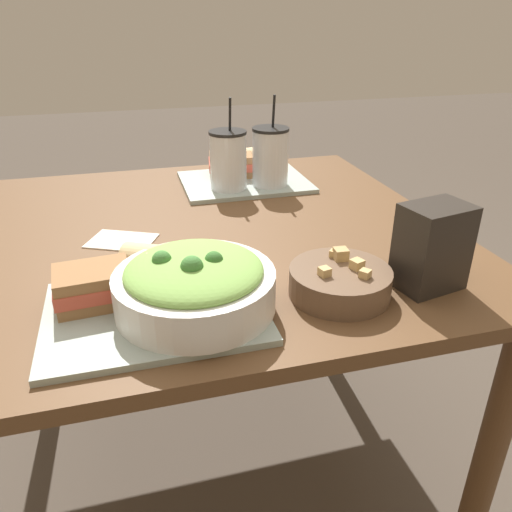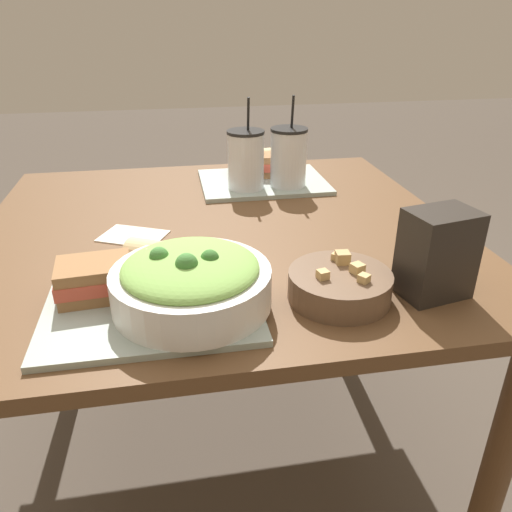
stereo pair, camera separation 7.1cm
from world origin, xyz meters
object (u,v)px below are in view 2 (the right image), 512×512
Objects in this scene: drink_cup_red at (288,159)px; chip_bag at (437,254)px; salad_bowl at (191,280)px; sandwich_far at (251,164)px; baguette_far at (265,159)px; soup_bowl at (340,284)px; baguette_near at (165,260)px; sandwich_near at (95,279)px; napkin_folded at (133,236)px; drink_cup_dark at (246,161)px.

drink_cup_red reaches higher than chip_bag.
salad_bowl is 0.76m from sandwich_far.
salad_bowl is at bearing 151.34° from baguette_far.
baguette_far is at bearing 70.19° from salad_bowl.
drink_cup_red is (0.31, 0.60, 0.03)m from salad_bowl.
drink_cup_red reaches higher than soup_bowl.
baguette_near is 0.60m from drink_cup_red.
sandwich_near and sandwich_far have the same top height.
baguette_far is at bearing 45.03° from sandwich_far.
salad_bowl is at bearing 178.80° from soup_bowl.
sandwich_near is 0.82m from baguette_far.
baguette_near reaches higher than sandwich_far.
drink_cup_red is 1.47× the size of napkin_folded.
baguette_near is 0.72m from baguette_far.
chip_bag reaches higher than baguette_far.
sandwich_near is 0.28m from napkin_folded.
soup_bowl is 0.51m from napkin_folded.
baguette_near is (-0.04, 0.11, -0.01)m from salad_bowl.
sandwich_far is 0.52m from napkin_folded.
sandwich_near is at bearing 139.70° from baguette_near.
chip_bag reaches higher than salad_bowl.
sandwich_near reaches higher than soup_bowl.
soup_bowl is 0.73× the size of drink_cup_red.
chip_bag is (0.16, -0.78, 0.03)m from baguette_far.
drink_cup_dark reaches higher than sandwich_far.
baguette_far is at bearing 89.00° from soup_bowl.
sandwich_far reaches higher than soup_bowl.
salad_bowl is at bearing -25.59° from sandwich_near.
drink_cup_red is at bearing 62.61° from salad_bowl.
soup_bowl is at bearing -77.96° from sandwich_far.
salad_bowl is 0.63m from drink_cup_dark.
baguette_far reaches higher than sandwich_near.
drink_cup_dark is (0.23, 0.49, 0.04)m from baguette_near.
napkin_folded is at bearing -139.02° from drink_cup_dark.
napkin_folded is at bearing 128.73° from baguette_far.
sandwich_near is 0.13m from baguette_near.
sandwich_near is 0.80× the size of napkin_folded.
baguette_far is at bearing 52.81° from sandwich_near.
chip_bag is (0.47, -0.13, 0.03)m from baguette_near.
drink_cup_dark is at bearing 180.00° from drink_cup_red.
baguette_far is (0.05, 0.04, 0.00)m from sandwich_far.
sandwich_far is (0.39, 0.66, -0.00)m from sandwich_near.
drink_cup_dark is at bearing 72.46° from salad_bowl.
sandwich_far is 0.59× the size of drink_cup_dark.
napkin_folded is at bearing 137.73° from soup_bowl.
baguette_far reaches higher than napkin_folded.
soup_bowl is 1.08× the size of napkin_folded.
baguette_far is (0.27, 0.76, -0.01)m from salad_bowl.
drink_cup_red reaches higher than sandwich_near.
baguette_near is 0.54m from drink_cup_dark.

